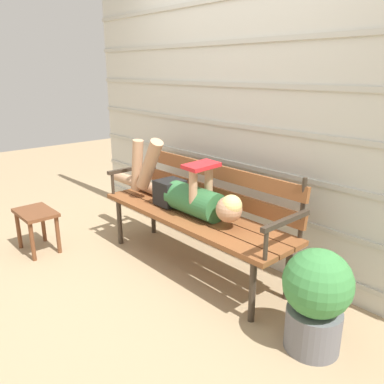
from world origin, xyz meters
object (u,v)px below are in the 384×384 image
at_px(park_bench, 199,207).
at_px(potted_plant, 316,297).
at_px(footstool, 36,219).
at_px(reclining_person, 180,191).

xyz_separation_m(park_bench, potted_plant, (1.19, -0.20, -0.17)).
bearing_deg(potted_plant, park_bench, 170.59).
distance_m(park_bench, potted_plant, 1.22).
bearing_deg(footstool, potted_plant, 16.40).
bearing_deg(reclining_person, park_bench, 27.25).
relative_size(park_bench, potted_plant, 2.89).
distance_m(reclining_person, potted_plant, 1.36).
relative_size(reclining_person, footstool, 4.17).
xyz_separation_m(reclining_person, potted_plant, (1.33, -0.12, -0.29)).
bearing_deg(reclining_person, footstool, -141.18).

